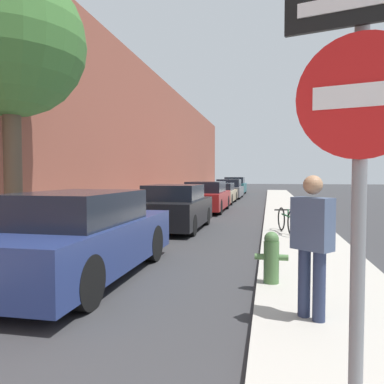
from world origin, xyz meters
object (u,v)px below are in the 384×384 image
parked_car_navy (83,237)px  bicycle (286,221)px  pedestrian (312,239)px  parked_car_champagne (221,193)px  parked_car_black (175,208)px  parked_car_red (207,197)px  fire_hydrant (271,257)px  parked_car_grey (229,189)px  parked_car_teal (235,186)px  traffic_sign_post (360,159)px  street_tree_near (10,44)px

parked_car_navy → bicycle: parked_car_navy is taller
parked_car_navy → pedestrian: 3.77m
parked_car_champagne → bicycle: 12.69m
parked_car_black → parked_car_champagne: parked_car_black is taller
parked_car_red → bicycle: size_ratio=2.91×
parked_car_navy → fire_hydrant: parked_car_navy is taller
parked_car_navy → parked_car_grey: (0.10, 22.42, -0.03)m
parked_car_red → bicycle: bearing=-64.0°
fire_hydrant → bicycle: 5.04m
parked_car_teal → fire_hydrant: (3.09, -28.68, -0.22)m
parked_car_grey → pedestrian: bearing=-81.9°
parked_car_navy → parked_car_red: bearing=89.4°
parked_car_grey → parked_car_black: bearing=-90.0°
parked_car_black → parked_car_champagne: bearing=90.0°
fire_hydrant → traffic_sign_post: size_ratio=0.30×
parked_car_grey → parked_car_teal: parked_car_teal is taller
parked_car_teal → bicycle: 23.92m
street_tree_near → pedestrian: 7.23m
parked_car_champagne → fire_hydrant: parked_car_champagne is taller
pedestrian → traffic_sign_post: bearing=-51.8°
street_tree_near → parked_car_teal: bearing=85.3°
parked_car_grey → street_tree_near: size_ratio=0.75×
parked_car_grey → traffic_sign_post: traffic_sign_post is taller
parked_car_grey → bicycle: size_ratio=2.78×
traffic_sign_post → bicycle: size_ratio=1.57×
parked_car_teal → bicycle: (3.51, -23.66, -0.27)m
parked_car_champagne → parked_car_teal: bearing=90.7°
parked_car_teal → street_tree_near: street_tree_near is taller
fire_hydrant → parked_car_champagne: bearing=99.7°
parked_car_grey → parked_car_navy: bearing=-90.3°
parked_car_black → traffic_sign_post: 10.20m
parked_car_champagne → traffic_sign_post: size_ratio=1.83×
parked_car_black → parked_car_teal: bearing=90.4°
parked_car_red → pedestrian: bearing=-75.8°
parked_car_champagne → parked_car_grey: bearing=90.0°
parked_car_black → fire_hydrant: size_ratio=5.17×
parked_car_teal → traffic_sign_post: size_ratio=1.82×
parked_car_navy → traffic_sign_post: (3.44, -3.76, 1.09)m
parked_car_black → fire_hydrant: parked_car_black is taller
parked_car_navy → parked_car_champagne: bearing=89.7°
fire_hydrant → pedestrian: bearing=-72.2°
parked_car_champagne → street_tree_near: bearing=-98.5°
parked_car_teal → parked_car_grey: bearing=-88.8°
parked_car_navy → bicycle: (3.48, 4.95, -0.23)m
parked_car_black → parked_car_grey: (-0.01, 16.61, -0.01)m
parked_car_navy → street_tree_near: street_tree_near is taller
parked_car_black → fire_hydrant: 6.58m
parked_car_black → bicycle: parked_car_black is taller
parked_car_black → pedestrian: bearing=-65.0°
fire_hydrant → traffic_sign_post: (0.38, -3.70, 1.28)m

